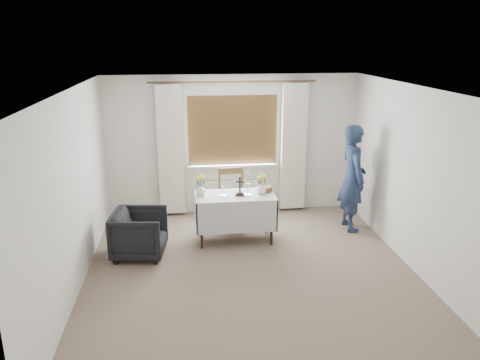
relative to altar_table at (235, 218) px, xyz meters
name	(u,v)px	position (x,y,z in m)	size (l,w,h in m)	color
ground	(252,275)	(0.10, -1.16, -0.38)	(5.00, 5.00, 0.00)	#846F5B
altar_table	(235,218)	(0.00, 0.00, 0.00)	(1.24, 0.64, 0.76)	silver
wooden_chair	(232,198)	(0.02, 0.60, 0.11)	(0.46, 0.46, 0.99)	brown
armchair	(139,233)	(-1.46, -0.37, -0.03)	(0.74, 0.76, 0.69)	black
person	(352,178)	(1.97, 0.26, 0.51)	(0.65, 0.43, 1.78)	navy
radiator	(233,196)	(0.10, 1.26, -0.08)	(1.10, 0.10, 0.60)	white
wooden_cross	(240,186)	(0.07, -0.03, 0.53)	(0.14, 0.10, 0.30)	black
candlestick_left	(223,186)	(-0.20, -0.02, 0.54)	(0.09, 0.09, 0.31)	silver
candlestick_right	(248,183)	(0.19, -0.04, 0.57)	(0.11, 0.11, 0.39)	silver
flower_vase_left	(201,190)	(-0.53, 0.07, 0.47)	(0.16, 0.16, 0.17)	white
flower_vase_right	(261,188)	(0.41, 0.02, 0.46)	(0.16, 0.16, 0.17)	white
wicker_basket	(266,189)	(0.51, 0.13, 0.42)	(0.21, 0.21, 0.08)	brown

